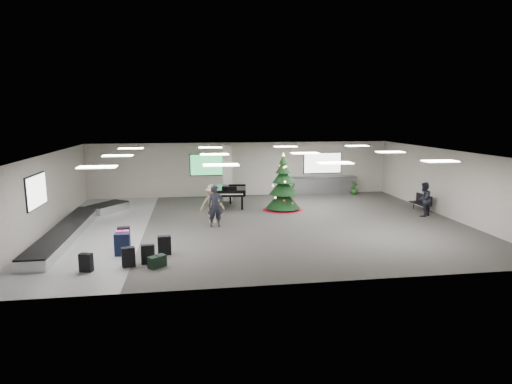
{
  "coord_description": "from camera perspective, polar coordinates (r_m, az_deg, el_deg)",
  "views": [
    {
      "loc": [
        -2.97,
        -18.37,
        4.79
      ],
      "look_at": [
        -0.05,
        1.0,
        1.27
      ],
      "focal_mm": 30.0,
      "sensor_mm": 36.0,
      "label": 1
    }
  ],
  "objects": [
    {
      "name": "bench",
      "position": [
        23.26,
        21.23,
        -1.2
      ],
      "size": [
        0.53,
        1.35,
        0.84
      ],
      "rotation": [
        0.0,
        0.0,
        0.07
      ],
      "color": "black",
      "rests_on": "ground"
    },
    {
      "name": "pink_suitcase",
      "position": [
        16.23,
        -17.31,
        -6.14
      ],
      "size": [
        0.47,
        0.29,
        0.72
      ],
      "rotation": [
        0.0,
        0.0,
        0.08
      ],
      "color": "#FF2181",
      "rests_on": "ground"
    },
    {
      "name": "suitcase_8",
      "position": [
        16.86,
        -17.2,
        -5.6
      ],
      "size": [
        0.48,
        0.3,
        0.69
      ],
      "rotation": [
        0.0,
        0.0,
        0.09
      ],
      "color": "black",
      "rests_on": "ground"
    },
    {
      "name": "traveler_b",
      "position": [
        19.25,
        -5.86,
        -1.61
      ],
      "size": [
        1.21,
        0.82,
        1.74
      ],
      "primitive_type": "imported",
      "rotation": [
        0.0,
        0.0,
        0.16
      ],
      "color": "#9C8060",
      "rests_on": "ground"
    },
    {
      "name": "suitcase_3",
      "position": [
        15.31,
        -12.12,
        -6.96
      ],
      "size": [
        0.48,
        0.31,
        0.69
      ],
      "rotation": [
        0.0,
        0.0,
        0.14
      ],
      "color": "black",
      "rests_on": "ground"
    },
    {
      "name": "christmas_tree",
      "position": [
        21.86,
        3.63,
        0.22
      ],
      "size": [
        2.08,
        2.08,
        2.96
      ],
      "color": "maroon",
      "rests_on": "ground"
    },
    {
      "name": "suitcase_1",
      "position": [
        14.55,
        -14.25,
        -8.04
      ],
      "size": [
        0.42,
        0.24,
        0.65
      ],
      "rotation": [
        0.0,
        0.0,
        0.06
      ],
      "color": "black",
      "rests_on": "ground"
    },
    {
      "name": "suitcase_5",
      "position": [
        14.42,
        -21.71,
        -8.74
      ],
      "size": [
        0.43,
        0.32,
        0.6
      ],
      "rotation": [
        0.0,
        0.0,
        -0.29
      ],
      "color": "black",
      "rests_on": "ground"
    },
    {
      "name": "grand_piano",
      "position": [
        22.54,
        -3.52,
        0.17
      ],
      "size": [
        1.9,
        2.33,
        1.23
      ],
      "rotation": [
        0.0,
        0.0,
        -0.12
      ],
      "color": "black",
      "rests_on": "ground"
    },
    {
      "name": "traveler_a",
      "position": [
        18.62,
        -5.45,
        -1.86
      ],
      "size": [
        0.71,
        0.51,
        1.83
      ],
      "primitive_type": "imported",
      "rotation": [
        0.0,
        0.0,
        0.11
      ],
      "color": "black",
      "rests_on": "ground"
    },
    {
      "name": "ground",
      "position": [
        19.21,
        0.58,
        -4.25
      ],
      "size": [
        18.0,
        18.0,
        0.0
      ],
      "primitive_type": "plane",
      "color": "#383733",
      "rests_on": "ground"
    },
    {
      "name": "service_counter",
      "position": [
        26.59,
        8.97,
        0.88
      ],
      "size": [
        4.05,
        0.65,
        1.08
      ],
      "color": "silver",
      "rests_on": "ground"
    },
    {
      "name": "navy_suitcase",
      "position": [
        15.58,
        -17.39,
        -6.69
      ],
      "size": [
        0.51,
        0.31,
        0.8
      ],
      "rotation": [
        0.0,
        0.0,
        -0.02
      ],
      "color": "black",
      "rests_on": "ground"
    },
    {
      "name": "room_envelope",
      "position": [
        19.37,
        -0.84,
        2.9
      ],
      "size": [
        18.02,
        14.02,
        3.21
      ],
      "color": "#9E9990",
      "rests_on": "ground"
    },
    {
      "name": "traveler_bench",
      "position": [
        21.97,
        21.46,
        -0.92
      ],
      "size": [
        1.02,
        0.97,
        1.65
      ],
      "primitive_type": "imported",
      "rotation": [
        0.0,
        0.0,
        3.76
      ],
      "color": "black",
      "rests_on": "ground"
    },
    {
      "name": "potted_plant_left",
      "position": [
        25.71,
        4.86,
        0.35
      ],
      "size": [
        0.54,
        0.57,
        0.82
      ],
      "primitive_type": "imported",
      "rotation": [
        0.0,
        0.0,
        1.07
      ],
      "color": "#173912",
      "rests_on": "ground"
    },
    {
      "name": "green_duffel",
      "position": [
        14.18,
        -13.05,
        -9.02
      ],
      "size": [
        0.61,
        0.57,
        0.39
      ],
      "rotation": [
        0.0,
        0.0,
        0.69
      ],
      "color": "black",
      "rests_on": "ground"
    },
    {
      "name": "suitcase_7",
      "position": [
        14.7,
        -14.18,
        -7.98
      ],
      "size": [
        0.42,
        0.27,
        0.59
      ],
      "rotation": [
        0.0,
        0.0,
        -0.18
      ],
      "color": "black",
      "rests_on": "ground"
    },
    {
      "name": "baggage_carousel",
      "position": [
        19.47,
        -22.87,
        -4.23
      ],
      "size": [
        2.28,
        9.71,
        0.43
      ],
      "color": "silver",
      "rests_on": "ground"
    },
    {
      "name": "suitcase_0",
      "position": [
        14.42,
        -16.66,
        -8.31
      ],
      "size": [
        0.45,
        0.32,
        0.66
      ],
      "rotation": [
        0.0,
        0.0,
        0.25
      ],
      "color": "black",
      "rests_on": "ground"
    },
    {
      "name": "potted_plant_right",
      "position": [
        26.89,
        13.01,
        0.54
      ],
      "size": [
        0.54,
        0.54,
        0.81
      ],
      "primitive_type": "imported",
      "rotation": [
        0.0,
        0.0,
        1.8
      ],
      "color": "#173912",
      "rests_on": "ground"
    }
  ]
}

